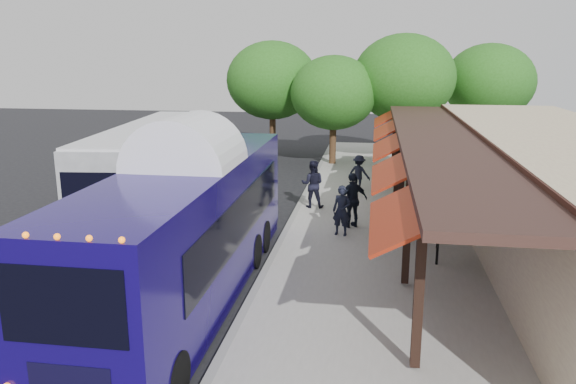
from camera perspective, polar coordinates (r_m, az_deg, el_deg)
The scene contains 15 objects.
ground at distance 15.16m, azimuth -2.87°, elevation -9.08°, with size 90.00×90.00×0.00m, color black.
sidewalk at distance 18.73m, azimuth 14.92°, elevation -4.79°, with size 10.00×40.00×0.15m, color #9E9B93.
curb at distance 18.82m, azimuth -0.27°, elevation -4.22°, with size 0.20×40.00×0.16m, color gray.
station_shelter at distance 18.95m, azimuth 25.46°, elevation 0.10°, with size 8.15×20.00×3.60m.
coach_bus at distance 13.72m, azimuth -9.99°, elevation -3.15°, with size 2.44×11.35×3.61m.
city_bus at distance 23.42m, azimuth -13.53°, elevation 3.17°, with size 3.71×11.89×3.14m.
ped_a at distance 18.28m, azimuth 5.47°, elevation -1.89°, with size 0.60×0.39×1.65m, color black.
ped_b at distance 21.54m, azimuth 2.51°, elevation 0.82°, with size 0.89×0.69×1.83m, color black.
ped_c at distance 19.14m, azimuth 6.58°, elevation -0.83°, with size 1.10×0.46×1.88m, color black.
ped_d at distance 24.41m, azimuth 7.22°, elevation 1.93°, with size 1.00×0.58×1.55m, color black.
sign_board at distance 16.19m, azimuth 15.01°, elevation -4.36°, with size 0.17×0.55×1.23m.
tree_left at distance 30.23m, azimuth 4.66°, elevation 10.00°, with size 4.61×4.61×5.90m.
tree_mid at distance 31.24m, azimuth 11.71°, elevation 11.27°, with size 5.49×5.49×7.03m.
tree_right at distance 34.52m, azimuth 19.73°, elevation 10.45°, with size 5.12×5.12×6.56m.
tree_far at distance 32.77m, azimuth -1.60°, elevation 11.26°, with size 5.24×5.24×6.70m.
Camera 1 is at (2.88, -13.68, 5.88)m, focal length 35.00 mm.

